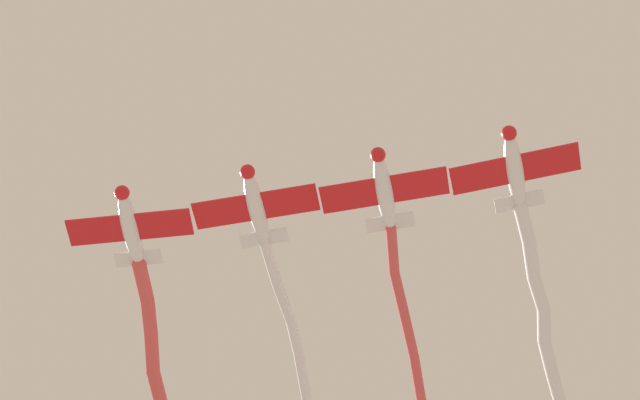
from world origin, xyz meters
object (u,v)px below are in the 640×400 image
Objects in this scene: airplane_slot at (514,168)px; airplane_right_wing at (384,190)px; airplane_lead at (130,227)px; airplane_left_wing at (256,206)px.

airplane_right_wing is at bearing -86.14° from airplane_slot.
airplane_right_wing is (-14.70, 6.33, 0.00)m from airplane_lead.
airplane_lead is 1.02× the size of airplane_slot.
airplane_left_wing is 1.00× the size of airplane_right_wing.
airplane_lead is 16.01m from airplane_right_wing.
airplane_left_wing is 1.01× the size of airplane_slot.
airplane_lead is at bearing -88.78° from airplane_right_wing.
airplane_slot is (-22.05, 9.50, 0.30)m from airplane_lead.
airplane_slot is (-7.35, 3.16, 0.30)m from airplane_right_wing.
airplane_left_wing is at bearing -86.15° from airplane_slot.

